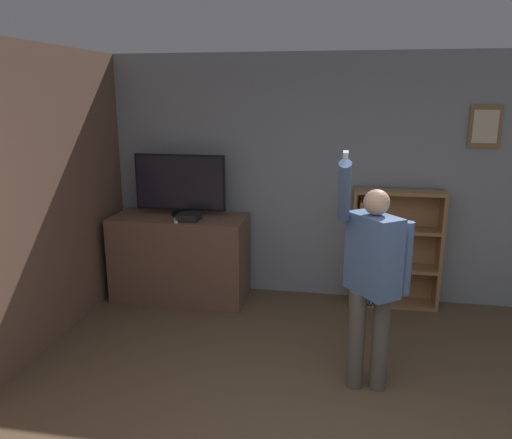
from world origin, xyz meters
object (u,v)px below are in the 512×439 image
Objects in this scene: television at (180,184)px; bookshelf at (387,251)px; game_console at (189,217)px; person at (372,273)px.

bookshelf is at bearing 3.76° from television.
person is (1.86, -1.34, -0.02)m from game_console.
game_console is 2.17m from bookshelf.
game_console is 0.12× the size of person.
television reaches higher than bookshelf.
television is 0.54× the size of person.
bookshelf is 1.76m from person.
television is 2.57m from person.
bookshelf is (2.11, 0.37, -0.38)m from game_console.
game_console is at bearing -53.92° from television.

